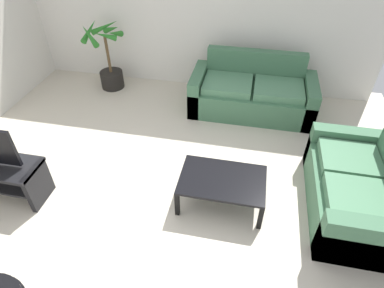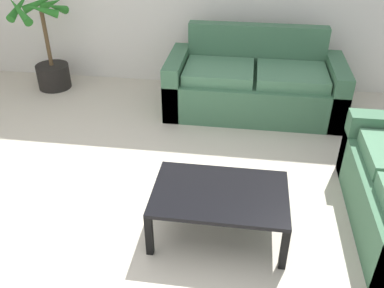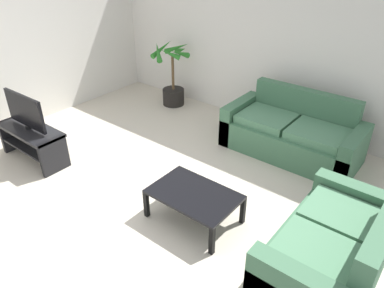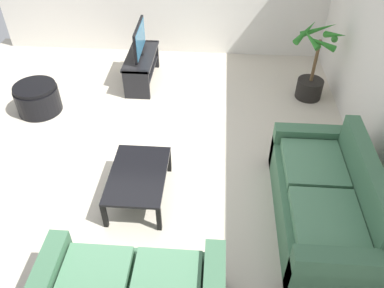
{
  "view_description": "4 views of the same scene",
  "coord_description": "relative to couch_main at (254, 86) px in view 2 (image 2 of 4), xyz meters",
  "views": [
    {
      "loc": [
        0.96,
        -2.36,
        3.01
      ],
      "look_at": [
        0.34,
        0.68,
        0.44
      ],
      "focal_mm": 30.15,
      "sensor_mm": 36.0,
      "label": 1
    },
    {
      "loc": [
        0.92,
        -2.13,
        2.25
      ],
      "look_at": [
        0.55,
        0.46,
        0.61
      ],
      "focal_mm": 38.9,
      "sensor_mm": 36.0,
      "label": 2
    },
    {
      "loc": [
        2.77,
        -2.31,
        2.87
      ],
      "look_at": [
        0.26,
        0.85,
        0.53
      ],
      "focal_mm": 34.12,
      "sensor_mm": 36.0,
      "label": 3
    },
    {
      "loc": [
        3.87,
        1.07,
        3.46
      ],
      "look_at": [
        0.5,
        0.82,
        0.61
      ],
      "focal_mm": 36.22,
      "sensor_mm": 36.0,
      "label": 4
    }
  ],
  "objects": [
    {
      "name": "potted_palm",
      "position": [
        -2.56,
        0.27,
        0.16
      ],
      "size": [
        0.67,
        0.76,
        1.17
      ],
      "color": "black",
      "rests_on": "ground"
    },
    {
      "name": "ground_plane",
      "position": [
        -1.0,
        -2.28,
        -0.3
      ],
      "size": [
        6.6,
        6.6,
        0.0
      ],
      "primitive_type": "plane",
      "color": "beige"
    },
    {
      "name": "couch_main",
      "position": [
        0.0,
        0.0,
        0.0
      ],
      "size": [
        1.95,
        0.9,
        0.9
      ],
      "color": "#3F6B4C",
      "rests_on": "ground"
    },
    {
      "name": "coffee_table",
      "position": [
        -0.21,
        -2.06,
        0.03
      ],
      "size": [
        0.98,
        0.64,
        0.37
      ],
      "color": "black",
      "rests_on": "ground"
    }
  ]
}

